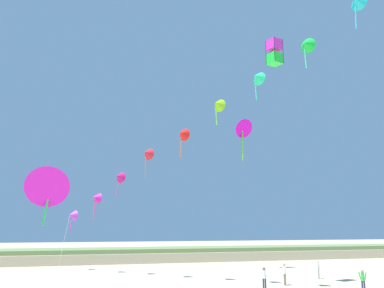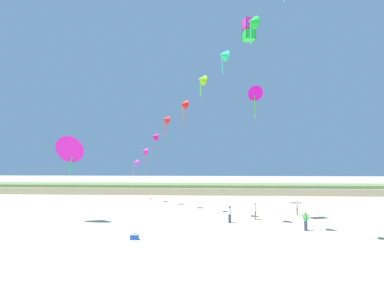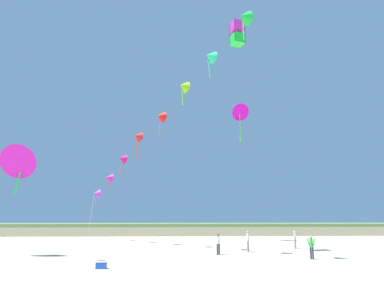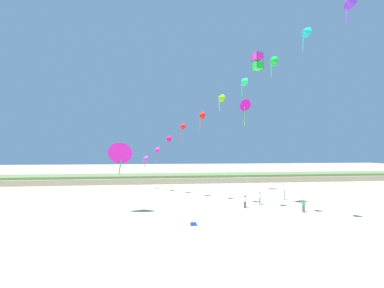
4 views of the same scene
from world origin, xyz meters
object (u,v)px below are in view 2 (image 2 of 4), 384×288
at_px(person_near_right, 306,220).
at_px(person_mid_center, 230,213).
at_px(large_kite_mid_trail, 255,93).
at_px(large_kite_high_solo, 249,30).
at_px(beach_cooler, 134,237).
at_px(person_near_left, 297,207).
at_px(person_far_left, 255,210).
at_px(large_kite_low_lead, 71,147).

xyz_separation_m(person_near_right, person_mid_center, (-6.14, 3.01, 0.01)).
bearing_deg(person_mid_center, large_kite_mid_trail, 71.65).
distance_m(person_mid_center, large_kite_high_solo, 18.46).
xyz_separation_m(large_kite_high_solo, beach_cooler, (-9.62, -7.67, -19.03)).
bearing_deg(person_mid_center, person_near_left, 31.58).
bearing_deg(person_near_right, person_far_left, 125.48).
xyz_separation_m(person_mid_center, large_kite_high_solo, (2.15, 0.93, 18.31)).
xyz_separation_m(person_near_left, beach_cooler, (-15.07, -11.42, -0.71)).
relative_size(person_mid_center, large_kite_mid_trail, 0.32).
relative_size(person_near_left, large_kite_low_lead, 0.39).
distance_m(large_kite_mid_trail, beach_cooler, 28.29).
relative_size(large_kite_high_solo, beach_cooler, 3.83).
height_order(large_kite_low_lead, large_kite_mid_trail, large_kite_mid_trail).
xyz_separation_m(person_near_right, large_kite_low_lead, (-21.53, 2.43, 6.28)).
bearing_deg(large_kite_high_solo, beach_cooler, -141.44).
height_order(person_mid_center, large_kite_high_solo, large_kite_high_solo).
distance_m(person_mid_center, large_kite_low_lead, 16.62).
xyz_separation_m(person_near_right, beach_cooler, (-13.61, -3.73, -0.71)).
xyz_separation_m(person_near_left, person_far_left, (-4.92, -2.84, 0.07)).
xyz_separation_m(large_kite_mid_trail, large_kite_high_solo, (-2.37, -12.71, 3.50)).
bearing_deg(large_kite_low_lead, beach_cooler, -37.89).
xyz_separation_m(person_far_left, large_kite_low_lead, (-18.07, -2.42, 6.20)).
height_order(person_near_left, large_kite_low_lead, large_kite_low_lead).
bearing_deg(person_far_left, beach_cooler, -139.80).
distance_m(person_near_left, large_kite_low_lead, 24.41).
bearing_deg(large_kite_mid_trail, person_near_left, -71.00).
distance_m(person_mid_center, large_kite_mid_trail, 20.63).
bearing_deg(person_near_right, person_near_left, 79.21).
bearing_deg(person_near_right, beach_cooler, -164.67).
height_order(person_near_right, beach_cooler, person_near_right).
bearing_deg(large_kite_high_solo, large_kite_mid_trail, 79.44).
height_order(person_far_left, large_kite_mid_trail, large_kite_mid_trail).
bearing_deg(person_far_left, person_near_left, 29.98).
distance_m(large_kite_low_lead, large_kite_mid_trail, 25.91).
distance_m(person_near_left, beach_cooler, 18.92).
bearing_deg(large_kite_high_solo, person_near_left, 34.50).
relative_size(large_kite_mid_trail, beach_cooler, 8.63).
relative_size(person_mid_center, person_far_left, 0.94).
xyz_separation_m(large_kite_low_lead, beach_cooler, (7.92, -6.16, -6.98)).
relative_size(person_near_left, beach_cooler, 2.76).
distance_m(large_kite_low_lead, beach_cooler, 12.22).
bearing_deg(person_near_right, person_mid_center, 153.88).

